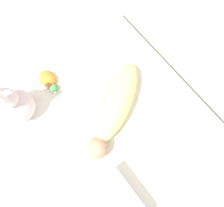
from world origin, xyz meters
The scene contains 5 objects.
ground_plane centered at (0.00, 0.00, 0.00)m, with size 12.00×12.00×0.00m, color #B2A893.
bed_mattress centered at (0.00, 0.00, 0.09)m, with size 1.18×0.97×0.19m.
swaddled_baby centered at (0.03, 0.02, 0.25)m, with size 0.42×0.58×0.14m.
bunny_plush centered at (-0.29, -0.41, 0.31)m, with size 0.19×0.19×0.38m.
turtle_plush centered at (-0.36, -0.19, 0.21)m, with size 0.16×0.09×0.06m.
Camera 1 is at (0.32, -0.21, 1.45)m, focal length 35.00 mm.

